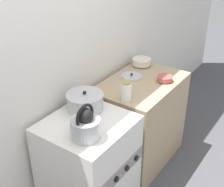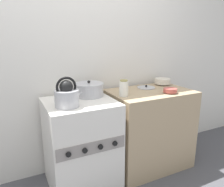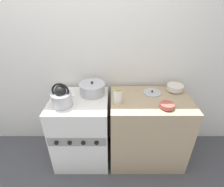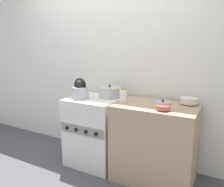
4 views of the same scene
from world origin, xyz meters
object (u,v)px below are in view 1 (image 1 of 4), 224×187
Objects in this scene: stove at (89,168)px; enamel_bowl at (141,62)px; storage_jar at (126,91)px; kettle at (86,125)px; loose_pot_lid at (132,76)px; cooking_pot at (85,101)px; small_ceramic_bowl at (165,78)px.

stove is 1.20m from enamel_bowl.
enamel_bowl is 0.71m from storage_jar.
kettle is 1.29× the size of loose_pot_lid.
enamel_bowl is (1.22, 0.28, -0.04)m from kettle.
enamel_bowl is at bearing 13.05° from kettle.
small_ceramic_bowl is at bearing -21.43° from cooking_pot.
cooking_pot is at bearing 179.71° from loose_pot_lid.
storage_jar is 0.44m from loose_pot_lid.
stove is 0.53m from cooking_pot.
kettle is at bearing -175.76° from storage_jar.
cooking_pot is (0.14, 0.13, 0.49)m from stove.
loose_pot_lid reaches higher than stove.
kettle is 1.39× the size of enamel_bowl.
storage_jar is (0.56, 0.04, -0.01)m from kettle.
stove is at bearing 169.44° from small_ceramic_bowl.
enamel_bowl is 1.34× the size of small_ceramic_bowl.
enamel_bowl reaches higher than loose_pot_lid.
kettle is 1.59× the size of storage_jar.
small_ceramic_bowl is 0.49m from storage_jar.
stove is at bearing -137.34° from cooking_pot.
small_ceramic_bowl reaches higher than stove.
stove is 3.36× the size of kettle.
cooking_pot is at bearing 145.28° from storage_jar.
small_ceramic_bowl is 0.86× the size of storage_jar.
enamel_bowl is at bearing 2.93° from cooking_pot.
stove is 0.55m from kettle.
kettle reaches higher than storage_jar.
cooking_pot is 1.57× the size of enamel_bowl.
kettle is 0.98m from loose_pot_lid.
storage_jar is (-0.48, 0.10, 0.05)m from small_ceramic_bowl.
cooking_pot reaches higher than stove.
loose_pot_lid is (-0.09, 0.29, -0.02)m from small_ceramic_bowl.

